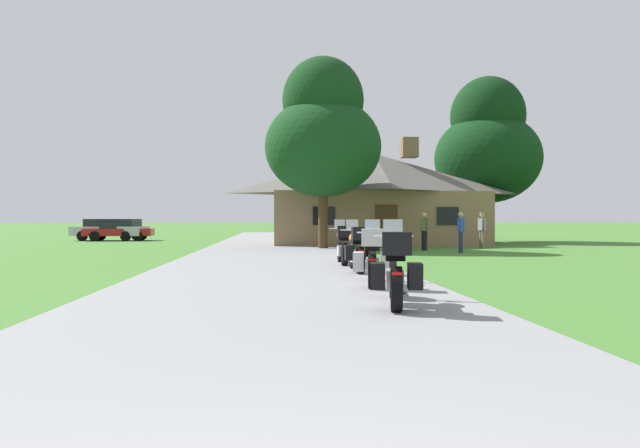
{
  "coord_description": "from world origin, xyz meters",
  "views": [
    {
      "loc": [
        -0.02,
        -1.11,
        1.35
      ],
      "look_at": [
        1.44,
        17.18,
        1.21
      ],
      "focal_mm": 32.03,
      "sensor_mm": 36.0,
      "label": 1
    }
  ],
  "objects": [
    {
      "name": "ground_plane",
      "position": [
        0.0,
        20.0,
        0.0
      ],
      "size": [
        500.0,
        500.0,
        0.0
      ],
      "primitive_type": "plane",
      "color": "#42752D"
    },
    {
      "name": "asphalt_driveway",
      "position": [
        0.0,
        18.0,
        0.03
      ],
      "size": [
        6.4,
        80.0,
        0.06
      ],
      "primitive_type": "cube",
      "color": "gray",
      "rests_on": "ground"
    },
    {
      "name": "motorcycle_yellow_nearest_to_camera",
      "position": [
        1.77,
        7.22,
        0.61
      ],
      "size": [
        0.95,
        2.07,
        1.3
      ],
      "rotation": [
        0.0,
        0.0,
        -0.17
      ],
      "color": "black",
      "rests_on": "asphalt_driveway"
    },
    {
      "name": "motorcycle_white_second_in_row",
      "position": [
        1.89,
        9.93,
        0.61
      ],
      "size": [
        0.95,
        2.07,
        1.3
      ],
      "rotation": [
        0.0,
        0.0,
        -0.17
      ],
      "color": "black",
      "rests_on": "asphalt_driveway"
    },
    {
      "name": "motorcycle_orange_third_in_row",
      "position": [
        2.03,
        12.9,
        0.61
      ],
      "size": [
        0.72,
        2.08,
        1.3
      ],
      "rotation": [
        0.0,
        0.0,
        -0.01
      ],
      "color": "black",
      "rests_on": "asphalt_driveway"
    },
    {
      "name": "motorcycle_red_farthest_in_row",
      "position": [
        1.96,
        15.37,
        0.62
      ],
      "size": [
        0.66,
        2.08,
        1.3
      ],
      "rotation": [
        0.0,
        0.0,
        -0.02
      ],
      "color": "black",
      "rests_on": "asphalt_driveway"
    },
    {
      "name": "stone_lodge",
      "position": [
        5.51,
        30.34,
        2.6
      ],
      "size": [
        11.75,
        7.53,
        5.94
      ],
      "color": "#896B4C",
      "rests_on": "ground"
    },
    {
      "name": "bystander_gray_shirt_near_lodge",
      "position": [
        9.69,
        24.93,
        0.95
      ],
      "size": [
        0.3,
        0.54,
        1.69
      ],
      "rotation": [
        0.0,
        0.0,
        1.8
      ],
      "color": "#75664C",
      "rests_on": "ground"
    },
    {
      "name": "bystander_olive_shirt_beside_signpost",
      "position": [
        6.55,
        23.49,
        0.93
      ],
      "size": [
        0.34,
        0.51,
        1.67
      ],
      "rotation": [
        0.0,
        0.0,
        5.11
      ],
      "color": "black",
      "rests_on": "ground"
    },
    {
      "name": "bystander_blue_shirt_by_tree",
      "position": [
        7.58,
        21.65,
        0.93
      ],
      "size": [
        0.26,
        0.55,
        1.67
      ],
      "rotation": [
        0.0,
        0.0,
        1.45
      ],
      "color": "navy",
      "rests_on": "ground"
    },
    {
      "name": "tree_by_lodge_front",
      "position": [
        2.18,
        24.69,
        5.27
      ],
      "size": [
        5.28,
        5.28,
        8.73
      ],
      "color": "#422D19",
      "rests_on": "ground"
    },
    {
      "name": "tree_right_of_lodge",
      "position": [
        13.01,
        32.92,
        5.89
      ],
      "size": [
        6.44,
        6.44,
        10.11
      ],
      "color": "#422D19",
      "rests_on": "ground"
    },
    {
      "name": "parked_silver_suv_far_left",
      "position": [
        -10.59,
        36.74,
        0.78
      ],
      "size": [
        4.84,
        2.58,
        1.4
      ],
      "rotation": [
        0.0,
        0.0,
        1.4
      ],
      "color": "#ADAFB7",
      "rests_on": "ground"
    },
    {
      "name": "parked_red_sedan_far_left",
      "position": [
        -10.03,
        36.5,
        0.64
      ],
      "size": [
        4.32,
        2.13,
        1.2
      ],
      "rotation": [
        0.0,
        0.0,
        1.64
      ],
      "color": "maroon",
      "rests_on": "ground"
    }
  ]
}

